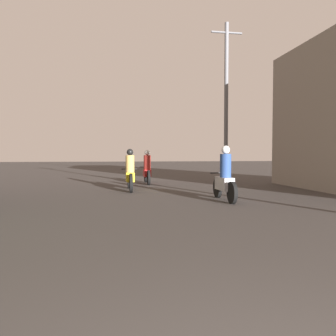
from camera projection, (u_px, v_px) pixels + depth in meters
name	position (u px, v px, depth m)	size (l,w,h in m)	color
motorcycle_silver	(225.00, 179.00, 9.47)	(0.60, 1.88, 1.60)	black
motorcycle_yellow	(130.00, 174.00, 12.19)	(0.60, 2.14, 1.55)	black
motorcycle_red	(147.00, 170.00, 14.97)	(0.60, 2.04, 1.54)	black
utility_pole_far	(226.00, 99.00, 16.53)	(1.60, 0.20, 7.95)	slate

